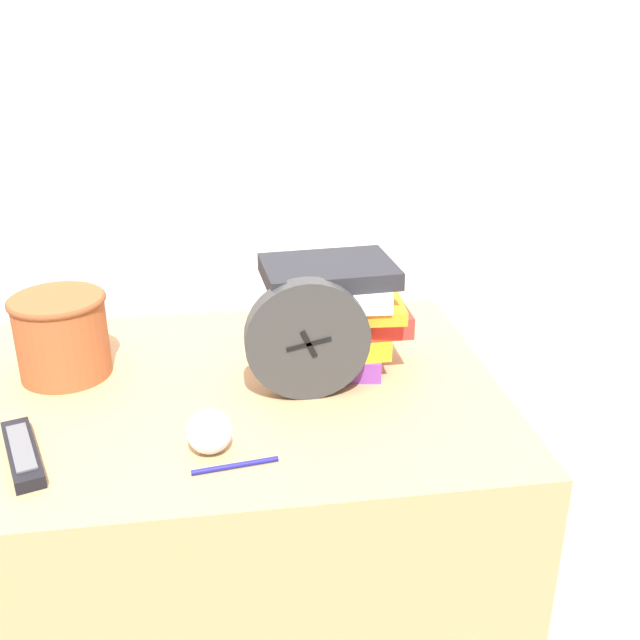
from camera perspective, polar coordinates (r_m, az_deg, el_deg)
wall_back at (r=1.59m, az=-11.44°, el=17.60°), size 6.00×0.04×2.40m
desk at (r=1.53m, az=-9.35°, el=-17.26°), size 1.10×0.69×0.72m
desk_clock at (r=1.24m, az=-0.96°, el=-1.52°), size 0.21×0.04×0.21m
book_stack at (r=1.34m, az=1.01°, el=0.52°), size 0.26×0.20×0.21m
basket at (r=1.40m, az=-19.10°, el=-0.97°), size 0.17×0.17×0.15m
tv_remote at (r=1.21m, az=-21.73°, el=-9.39°), size 0.10×0.18×0.02m
crumpled_paper_ball at (r=1.14m, az=-8.43°, el=-8.38°), size 0.07×0.07×0.07m
pen at (r=1.11m, az=-6.48°, el=-10.97°), size 0.13×0.03×0.01m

